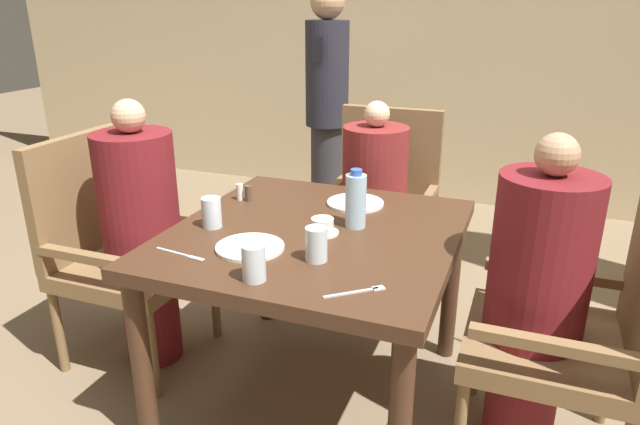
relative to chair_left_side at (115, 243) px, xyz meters
The scene contains 21 objects.
ground_plane 1.07m from the chair_left_side, ahead, with size 16.00×16.00×0.00m, color #7A664C.
wall_back 2.95m from the chair_left_side, 70.72° to the left, with size 8.00×0.06×2.80m.
dining_table 0.94m from the chair_left_side, ahead, with size 1.02×1.08×0.73m.
chair_left_side is the anchor object (origin of this frame).
diner_in_left_chair 0.17m from the chair_left_side, ahead, with size 0.32×0.32×1.16m.
chair_far_side 1.34m from the chair_left_side, 45.91° to the left, with size 0.54×0.54×0.99m.
diner_in_far_chair 1.23m from the chair_left_side, 40.99° to the left, with size 0.32×0.32×1.07m.
chair_right_side 1.86m from the chair_left_side, ahead, with size 0.54×0.54×0.99m.
diner_in_right_chair 1.71m from the chair_left_side, ahead, with size 0.32×0.32×1.15m.
standing_host 1.71m from the chair_left_side, 77.10° to the left, with size 0.27×0.31×1.61m.
plate_main_left 0.85m from the chair_left_side, 16.59° to the right, with size 0.23×0.23×0.01m.
plate_main_right 1.06m from the chair_left_side, 18.03° to the left, with size 0.23×0.23×0.01m.
teacup_with_saucer 0.99m from the chair_left_side, ahead, with size 0.12×0.12×0.06m.
water_bottle 1.10m from the chair_left_side, ahead, with size 0.08×0.08×0.22m.
glass_tall_near 1.09m from the chair_left_side, 13.02° to the right, with size 0.07×0.07×0.11m.
glass_tall_mid 1.04m from the chair_left_side, 25.57° to the right, with size 0.07×0.07×0.11m.
glass_tall_far 0.63m from the chair_left_side, 10.55° to the right, with size 0.07×0.07×0.11m.
salt_shaker 0.60m from the chair_left_side, 21.64° to the left, with size 0.03×0.03×0.07m.
pepper_shaker 0.63m from the chair_left_side, 20.23° to the left, with size 0.03×0.03×0.07m.
fork_beside_plate 1.30m from the chair_left_side, 17.70° to the right, with size 0.16×0.13×0.00m.
knife_beside_plate 0.73m from the chair_left_side, 30.92° to the right, with size 0.20×0.04×0.00m.
Camera 1 is at (0.71, -1.80, 1.51)m, focal length 32.00 mm.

